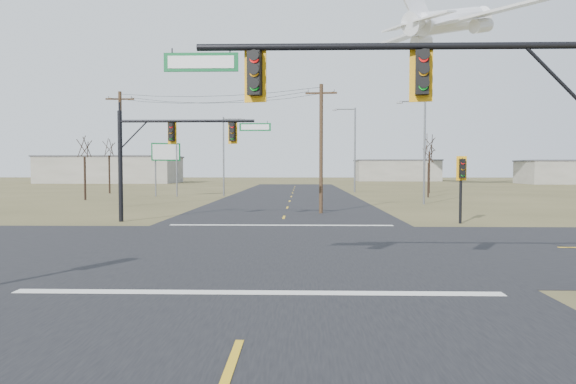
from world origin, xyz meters
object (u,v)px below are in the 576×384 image
(mast_arm_near, at_px, (427,96))
(streetlight_b, at_px, (353,145))
(utility_pole_far, at_px, (121,147))
(pedestal_signal_ne, at_px, (462,173))
(bare_tree_a, at_px, (84,146))
(bare_tree_d, at_px, (429,142))
(mast_arm_far, at_px, (175,141))
(bare_tree_c, at_px, (429,154))
(highway_sign, at_px, (166,159))
(streetlight_c, at_px, (225,152))
(bare_tree_b, at_px, (109,147))
(utility_pole_near, at_px, (321,146))
(streetlight_a, at_px, (422,145))

(mast_arm_near, xyz_separation_m, streetlight_b, (3.71, 54.36, 1.34))
(utility_pole_far, bearing_deg, mast_arm_near, -58.39)
(pedestal_signal_ne, distance_m, streetlight_b, 38.35)
(bare_tree_a, xyz_separation_m, bare_tree_d, (37.05, 14.90, 1.06))
(mast_arm_far, distance_m, bare_tree_c, 32.95)
(mast_arm_near, height_order, highway_sign, mast_arm_near)
(highway_sign, bearing_deg, mast_arm_far, -97.49)
(mast_arm_far, bearing_deg, streetlight_c, 106.23)
(bare_tree_b, relative_size, bare_tree_d, 0.92)
(utility_pole_near, bearing_deg, highway_sign, 127.63)
(mast_arm_near, relative_size, highway_sign, 1.76)
(streetlight_b, xyz_separation_m, bare_tree_a, (-27.82, -17.32, -0.88))
(mast_arm_near, distance_m, utility_pole_far, 33.36)
(highway_sign, distance_m, streetlight_b, 24.20)
(mast_arm_far, height_order, streetlight_a, streetlight_a)
(highway_sign, xyz_separation_m, bare_tree_c, (28.37, -1.06, 0.45))
(utility_pole_near, relative_size, utility_pole_far, 0.95)
(mast_arm_far, distance_m, utility_pole_near, 10.29)
(bare_tree_c, bearing_deg, streetlight_a, -106.58)
(bare_tree_b, bearing_deg, streetlight_c, -21.04)
(utility_pole_far, xyz_separation_m, highway_sign, (-0.36, 15.13, -0.63))
(mast_arm_far, distance_m, bare_tree_d, 42.06)
(utility_pole_near, height_order, bare_tree_c, utility_pole_near)
(highway_sign, height_order, bare_tree_c, bare_tree_c)
(streetlight_a, distance_m, bare_tree_b, 38.95)
(highway_sign, distance_m, streetlight_c, 6.51)
(streetlight_a, bearing_deg, utility_pole_far, -147.91)
(bare_tree_b, height_order, bare_tree_c, bare_tree_b)
(pedestal_signal_ne, distance_m, utility_pole_near, 10.01)
(streetlight_b, xyz_separation_m, bare_tree_d, (9.24, -2.42, 0.18))
(utility_pole_near, relative_size, bare_tree_c, 1.49)
(utility_pole_near, bearing_deg, streetlight_a, 45.76)
(mast_arm_far, relative_size, pedestal_signal_ne, 2.33)
(utility_pole_far, relative_size, bare_tree_d, 1.17)
(streetlight_c, xyz_separation_m, bare_tree_c, (22.00, -2.16, -0.32))
(mast_arm_near, height_order, pedestal_signal_ne, mast_arm_near)
(mast_arm_near, height_order, bare_tree_b, bare_tree_b)
(utility_pole_near, relative_size, streetlight_b, 0.80)
(mast_arm_far, xyz_separation_m, highway_sign, (-7.58, 26.63, -0.47))
(highway_sign, height_order, streetlight_a, streetlight_a)
(highway_sign, relative_size, streetlight_c, 0.67)
(mast_arm_near, xyz_separation_m, streetlight_c, (-11.47, 44.64, 0.13))
(mast_arm_near, bearing_deg, streetlight_a, 89.78)
(highway_sign, height_order, bare_tree_a, bare_tree_a)
(utility_pole_near, distance_m, streetlight_a, 12.89)
(pedestal_signal_ne, relative_size, streetlight_c, 0.43)
(utility_pole_near, xyz_separation_m, streetlight_b, (5.37, 31.82, 1.56))
(mast_arm_near, height_order, utility_pole_near, utility_pole_near)
(utility_pole_near, distance_m, highway_sign, 26.52)
(streetlight_a, height_order, streetlight_b, streetlight_b)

